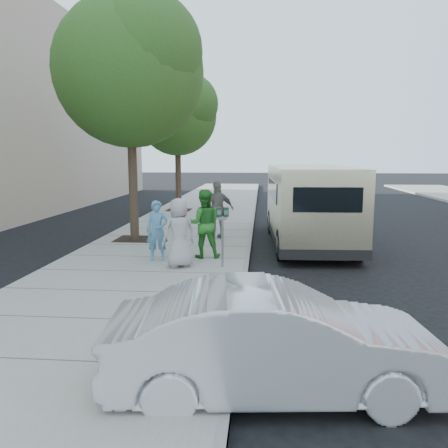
{
  "coord_description": "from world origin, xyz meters",
  "views": [
    {
      "loc": [
        1.8,
        -11.26,
        2.86
      ],
      "look_at": [
        0.84,
        -0.2,
        1.1
      ],
      "focal_mm": 35.0,
      "sensor_mm": 36.0,
      "label": 1
    }
  ],
  "objects_px": {
    "person_officer": "(157,231)",
    "tree_near": "(131,66)",
    "van": "(308,203)",
    "person_green_shirt": "(204,224)",
    "tree_far": "(178,112)",
    "sedan": "(276,342)",
    "person_striped_polo": "(218,210)",
    "person_gray_shirt": "(179,233)",
    "parking_meter": "(222,224)"
  },
  "relations": [
    {
      "from": "person_officer",
      "to": "tree_near",
      "type": "bearing_deg",
      "value": 107.05
    },
    {
      "from": "van",
      "to": "person_green_shirt",
      "type": "distance_m",
      "value": 4.09
    },
    {
      "from": "tree_far",
      "to": "person_officer",
      "type": "distance_m",
      "value": 11.2
    },
    {
      "from": "van",
      "to": "sedan",
      "type": "distance_m",
      "value": 9.24
    },
    {
      "from": "tree_near",
      "to": "van",
      "type": "xyz_separation_m",
      "value": [
        5.55,
        0.41,
        -4.22
      ]
    },
    {
      "from": "sedan",
      "to": "person_striped_polo",
      "type": "distance_m",
      "value": 9.18
    },
    {
      "from": "sedan",
      "to": "person_gray_shirt",
      "type": "height_order",
      "value": "person_gray_shirt"
    },
    {
      "from": "sedan",
      "to": "tree_far",
      "type": "bearing_deg",
      "value": 8.77
    },
    {
      "from": "van",
      "to": "sedan",
      "type": "relative_size",
      "value": 1.7
    },
    {
      "from": "person_officer",
      "to": "parking_meter",
      "type": "bearing_deg",
      "value": -26.68
    },
    {
      "from": "tree_far",
      "to": "person_officer",
      "type": "bearing_deg",
      "value": -82.4
    },
    {
      "from": "van",
      "to": "person_striped_polo",
      "type": "height_order",
      "value": "van"
    },
    {
      "from": "van",
      "to": "person_gray_shirt",
      "type": "distance_m",
      "value": 5.17
    },
    {
      "from": "tree_far",
      "to": "person_striped_polo",
      "type": "height_order",
      "value": "tree_far"
    },
    {
      "from": "person_striped_polo",
      "to": "person_officer",
      "type": "bearing_deg",
      "value": 40.0
    },
    {
      "from": "parking_meter",
      "to": "person_striped_polo",
      "type": "distance_m",
      "value": 3.66
    },
    {
      "from": "parking_meter",
      "to": "sedan",
      "type": "relative_size",
      "value": 0.36
    },
    {
      "from": "tree_near",
      "to": "person_green_shirt",
      "type": "xyz_separation_m",
      "value": [
        2.54,
        -2.34,
        -4.49
      ]
    },
    {
      "from": "tree_near",
      "to": "person_officer",
      "type": "xyz_separation_m",
      "value": [
        1.39,
        -2.78,
        -4.62
      ]
    },
    {
      "from": "parking_meter",
      "to": "person_officer",
      "type": "relative_size",
      "value": 0.94
    },
    {
      "from": "van",
      "to": "person_officer",
      "type": "xyz_separation_m",
      "value": [
        -4.16,
        -3.2,
        -0.4
      ]
    },
    {
      "from": "person_gray_shirt",
      "to": "person_striped_polo",
      "type": "xyz_separation_m",
      "value": [
        0.57,
        3.7,
        0.09
      ]
    },
    {
      "from": "tree_near",
      "to": "person_striped_polo",
      "type": "height_order",
      "value": "tree_near"
    },
    {
      "from": "sedan",
      "to": "person_green_shirt",
      "type": "distance_m",
      "value": 6.61
    },
    {
      "from": "person_officer",
      "to": "person_green_shirt",
      "type": "relative_size",
      "value": 0.86
    },
    {
      "from": "parking_meter",
      "to": "person_striped_polo",
      "type": "height_order",
      "value": "person_striped_polo"
    },
    {
      "from": "person_gray_shirt",
      "to": "sedan",
      "type": "bearing_deg",
      "value": 81.48
    },
    {
      "from": "van",
      "to": "person_striped_polo",
      "type": "relative_size",
      "value": 3.64
    },
    {
      "from": "person_green_shirt",
      "to": "person_striped_polo",
      "type": "bearing_deg",
      "value": -101.3
    },
    {
      "from": "tree_near",
      "to": "person_green_shirt",
      "type": "distance_m",
      "value": 5.66
    },
    {
      "from": "person_gray_shirt",
      "to": "person_striped_polo",
      "type": "relative_size",
      "value": 0.9
    },
    {
      "from": "van",
      "to": "person_officer",
      "type": "bearing_deg",
      "value": -144.82
    },
    {
      "from": "van",
      "to": "tree_far",
      "type": "bearing_deg",
      "value": 125.34
    },
    {
      "from": "van",
      "to": "person_striped_polo",
      "type": "bearing_deg",
      "value": 179.7
    },
    {
      "from": "sedan",
      "to": "person_officer",
      "type": "relative_size",
      "value": 2.58
    },
    {
      "from": "tree_far",
      "to": "person_green_shirt",
      "type": "distance_m",
      "value": 10.95
    },
    {
      "from": "parking_meter",
      "to": "person_green_shirt",
      "type": "xyz_separation_m",
      "value": [
        -0.58,
        0.98,
        -0.15
      ]
    },
    {
      "from": "person_officer",
      "to": "person_striped_polo",
      "type": "xyz_separation_m",
      "value": [
        1.26,
        3.09,
        0.16
      ]
    },
    {
      "from": "person_gray_shirt",
      "to": "person_striped_polo",
      "type": "distance_m",
      "value": 3.75
    },
    {
      "from": "tree_far",
      "to": "van",
      "type": "xyz_separation_m",
      "value": [
        5.55,
        -7.19,
        -3.56
      ]
    },
    {
      "from": "sedan",
      "to": "person_striped_polo",
      "type": "bearing_deg",
      "value": 4.28
    },
    {
      "from": "person_officer",
      "to": "person_gray_shirt",
      "type": "bearing_deg",
      "value": -50.99
    },
    {
      "from": "tree_near",
      "to": "person_green_shirt",
      "type": "height_order",
      "value": "tree_near"
    },
    {
      "from": "tree_far",
      "to": "person_green_shirt",
      "type": "xyz_separation_m",
      "value": [
        2.54,
        -9.94,
        -3.82
      ]
    },
    {
      "from": "tree_far",
      "to": "person_officer",
      "type": "relative_size",
      "value": 4.16
    },
    {
      "from": "person_green_shirt",
      "to": "person_gray_shirt",
      "type": "height_order",
      "value": "person_green_shirt"
    },
    {
      "from": "van",
      "to": "person_gray_shirt",
      "type": "xyz_separation_m",
      "value": [
        -3.47,
        -3.81,
        -0.33
      ]
    },
    {
      "from": "parking_meter",
      "to": "person_green_shirt",
      "type": "distance_m",
      "value": 1.15
    },
    {
      "from": "tree_near",
      "to": "person_gray_shirt",
      "type": "distance_m",
      "value": 6.04
    },
    {
      "from": "sedan",
      "to": "person_gray_shirt",
      "type": "xyz_separation_m",
      "value": [
        -2.18,
        5.32,
        0.33
      ]
    }
  ]
}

